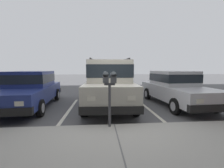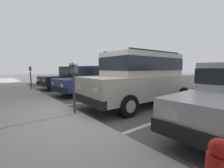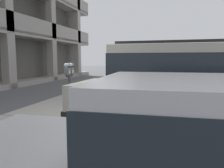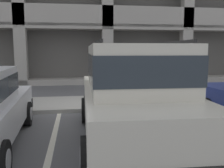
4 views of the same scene
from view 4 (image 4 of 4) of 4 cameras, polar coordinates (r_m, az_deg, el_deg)
ground_plane at (r=7.53m, az=0.39°, el=-7.08°), size 80.00×80.00×0.10m
sidewalk at (r=8.76m, az=-0.93°, el=-4.24°), size 40.00×2.20×0.12m
parking_stall_lines at (r=6.68m, az=16.28°, el=-8.88°), size 13.00×4.80×0.01m
silver_suv at (r=5.01m, az=4.37°, el=-1.34°), size 2.13×4.84×2.03m
parking_meter_near at (r=7.68m, az=1.01°, el=2.73°), size 0.35×0.12×1.46m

